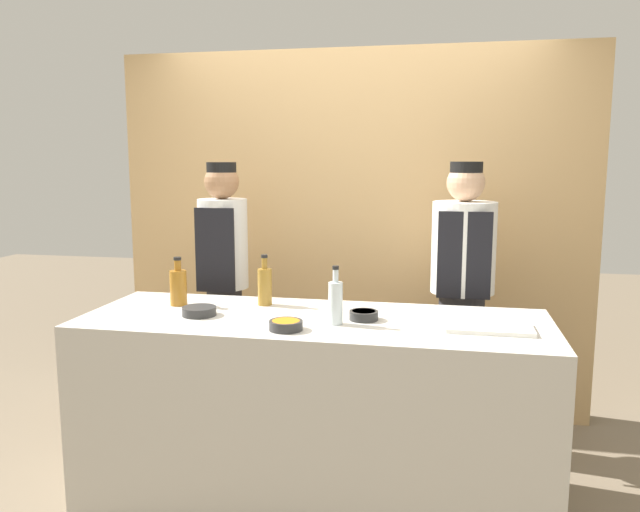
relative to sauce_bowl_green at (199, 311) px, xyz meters
The scene contains 12 objects.
ground_plane 1.11m from the sauce_bowl_green, ahead, with size 14.00×14.00×0.00m, color #756651.
cabinet_wall 1.46m from the sauce_bowl_green, 66.93° to the left, with size 3.13×0.18×2.40m.
counter 0.75m from the sauce_bowl_green, ahead, with size 2.27×0.80×0.93m.
sauce_bowl_green is the anchor object (origin of this frame).
sauce_bowl_orange 0.52m from the sauce_bowl_green, 19.80° to the right, with size 0.15×0.15×0.04m.
sauce_bowl_purple 0.81m from the sauce_bowl_green, ahead, with size 0.14×0.14×0.04m.
cutting_board 1.39m from the sauce_bowl_green, ahead, with size 0.38×0.22×0.02m.
bottle_amber 0.28m from the sauce_bowl_green, 135.25° to the left, with size 0.09×0.09×0.26m.
bottle_vinegar 0.39m from the sauce_bowl_green, 48.18° to the left, with size 0.08×0.08×0.27m.
bottle_clear 0.69m from the sauce_bowl_green, ahead, with size 0.07×0.07×0.28m.
chef_left 0.81m from the sauce_bowl_green, 101.44° to the left, with size 0.30×0.30×1.68m.
chef_right 1.51m from the sauce_bowl_green, 31.70° to the left, with size 0.36×0.36×1.68m.
Camera 1 is at (0.61, -2.89, 1.69)m, focal length 35.00 mm.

